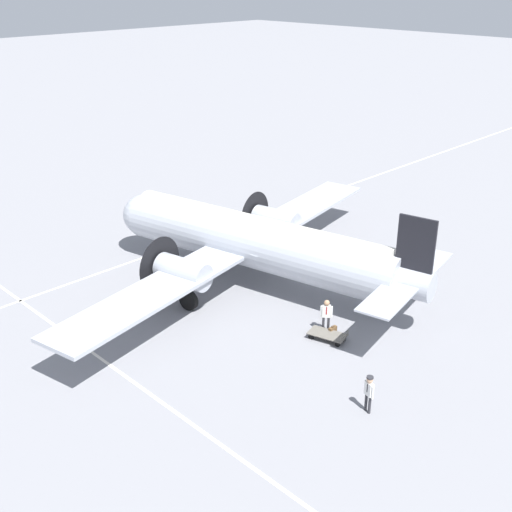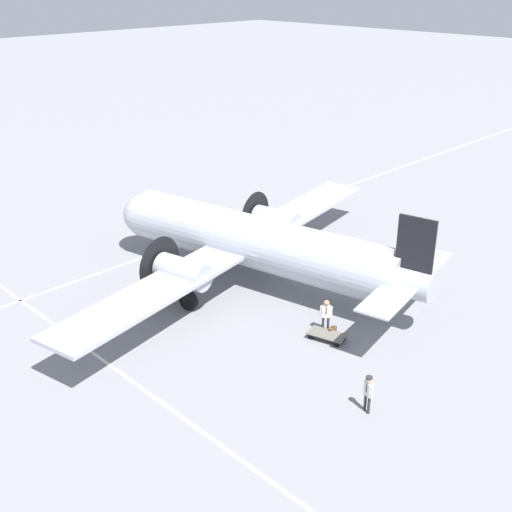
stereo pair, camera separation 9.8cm
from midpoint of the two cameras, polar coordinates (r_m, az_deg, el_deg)
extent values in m
plane|color=gray|center=(36.95, -0.08, -2.48)|extent=(300.00, 300.00, 0.00)
cube|color=silver|center=(42.18, -7.36, 0.83)|extent=(120.00, 0.16, 0.01)
cube|color=silver|center=(31.37, -14.14, -8.53)|extent=(0.16, 120.00, 0.01)
cylinder|color=#ADB2BC|center=(35.92, -0.08, 1.01)|extent=(5.95, 17.25, 2.69)
cylinder|color=silver|center=(35.63, -0.08, 2.11)|extent=(4.99, 16.27, 1.88)
sphere|color=#ADB2BC|center=(40.97, -10.02, 3.61)|extent=(2.56, 2.56, 2.56)
cylinder|color=#ADB2BC|center=(32.30, 12.56, -2.11)|extent=(2.10, 3.55, 1.48)
cube|color=black|center=(31.34, 13.91, 0.71)|extent=(0.50, 1.86, 3.09)
cube|color=#ADB2BC|center=(32.12, 13.26, -2.07)|extent=(8.69, 3.29, 0.10)
cube|color=#ADB2BC|center=(36.71, -1.69, 0.96)|extent=(26.66, 7.82, 0.20)
cylinder|color=#ADB2BC|center=(33.63, -6.59, -1.42)|extent=(2.02, 3.14, 1.48)
cylinder|color=black|center=(34.61, -8.62, -0.78)|extent=(3.06, 0.64, 3.11)
sphere|color=black|center=(34.70, -8.79, -0.72)|extent=(0.52, 0.52, 0.52)
cylinder|color=#ADB2BC|center=(40.34, 1.72, 3.17)|extent=(2.02, 3.14, 1.48)
cylinder|color=black|center=(41.15, -0.17, 3.62)|extent=(3.06, 0.64, 3.11)
sphere|color=black|center=(41.23, -0.33, 3.66)|extent=(0.52, 0.52, 0.52)
cylinder|color=#4C4C51|center=(33.94, -6.12, -3.20)|extent=(0.18, 0.18, 0.99)
cylinder|color=black|center=(34.17, -6.09, -3.93)|extent=(0.51, 1.14, 1.10)
cylinder|color=#4C4C51|center=(40.59, 2.05, 1.66)|extent=(0.18, 0.18, 0.99)
cylinder|color=black|center=(40.78, 2.04, 1.02)|extent=(0.51, 1.14, 1.10)
cylinder|color=#4C4C51|center=(40.37, -7.92, 0.92)|extent=(0.14, 0.14, 0.88)
cylinder|color=black|center=(40.55, -7.89, 0.34)|extent=(0.31, 0.72, 0.70)
cylinder|color=#2D2D33|center=(27.06, 9.96, -12.90)|extent=(0.12, 0.12, 0.81)
cylinder|color=#2D2D33|center=(27.21, 9.65, -12.65)|extent=(0.12, 0.12, 0.81)
cube|color=white|center=(26.72, 9.91, -11.56)|extent=(0.29, 0.43, 0.61)
sphere|color=tan|center=(26.47, 9.98, -10.78)|extent=(0.27, 0.27, 0.27)
cylinder|color=white|center=(26.59, 10.23, -11.87)|extent=(0.09, 0.09, 0.58)
cylinder|color=white|center=(26.89, 9.59, -11.36)|extent=(0.09, 0.09, 0.58)
cube|color=black|center=(26.63, 9.75, -11.49)|extent=(0.02, 0.05, 0.39)
cylinder|color=#2D2D33|center=(26.40, 10.00, -10.58)|extent=(0.35, 0.35, 0.07)
cylinder|color=#2D2D33|center=(32.19, 6.36, -6.08)|extent=(0.13, 0.13, 0.86)
cylinder|color=#2D2D33|center=(32.19, 5.91, -6.06)|extent=(0.13, 0.13, 0.86)
cube|color=white|center=(31.82, 6.19, -4.90)|extent=(0.41, 0.45, 0.65)
sphere|color=tan|center=(31.59, 6.23, -4.16)|extent=(0.29, 0.29, 0.29)
cylinder|color=white|center=(31.83, 6.65, -4.97)|extent=(0.10, 0.10, 0.61)
cylinder|color=white|center=(31.83, 5.73, -4.93)|extent=(0.10, 0.10, 0.61)
cube|color=maroon|center=(31.69, 6.19, -4.86)|extent=(0.04, 0.05, 0.41)
cube|color=brown|center=(32.09, 6.74, -6.63)|extent=(0.49, 0.17, 0.44)
cube|color=#4A3520|center=(31.97, 6.76, -6.24)|extent=(0.18, 0.12, 0.02)
cube|color=#6B665B|center=(31.65, 6.27, -6.92)|extent=(1.40, 2.02, 0.04)
cube|color=#6B665B|center=(31.24, 7.79, -6.93)|extent=(0.91, 0.29, 0.04)
cylinder|color=#6B665B|center=(30.95, 7.47, -7.48)|extent=(0.04, 0.04, 0.22)
cylinder|color=#6B665B|center=(31.65, 8.09, -6.74)|extent=(0.04, 0.04, 0.22)
cylinder|color=black|center=(31.67, 4.82, -7.16)|extent=(0.13, 0.29, 0.28)
cylinder|color=black|center=(32.26, 5.39, -6.55)|extent=(0.13, 0.29, 0.28)
cylinder|color=black|center=(31.21, 7.16, -7.79)|extent=(0.13, 0.29, 0.28)
cylinder|color=black|center=(31.81, 7.70, -7.16)|extent=(0.13, 0.29, 0.28)
camera|label=1|loc=(0.05, -90.08, -0.03)|focal=45.00mm
camera|label=2|loc=(0.05, 89.92, 0.03)|focal=45.00mm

